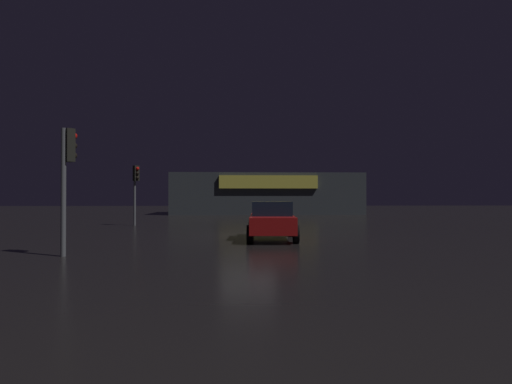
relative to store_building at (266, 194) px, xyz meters
The scene contains 5 objects.
ground_plane 24.46m from the store_building, 95.85° to the right, with size 120.00×120.00×0.00m, color black.
store_building is the anchor object (origin of this frame).
traffic_signal_main 31.70m from the store_building, 104.82° to the right, with size 0.41×0.43×3.84m.
traffic_signal_opposite 19.65m from the store_building, 117.86° to the right, with size 0.42×0.42×3.67m.
car_near 26.18m from the store_building, 93.40° to the right, with size 2.18×4.38×1.58m.
Camera 1 is at (-0.53, -19.41, 1.80)m, focal length 29.83 mm.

